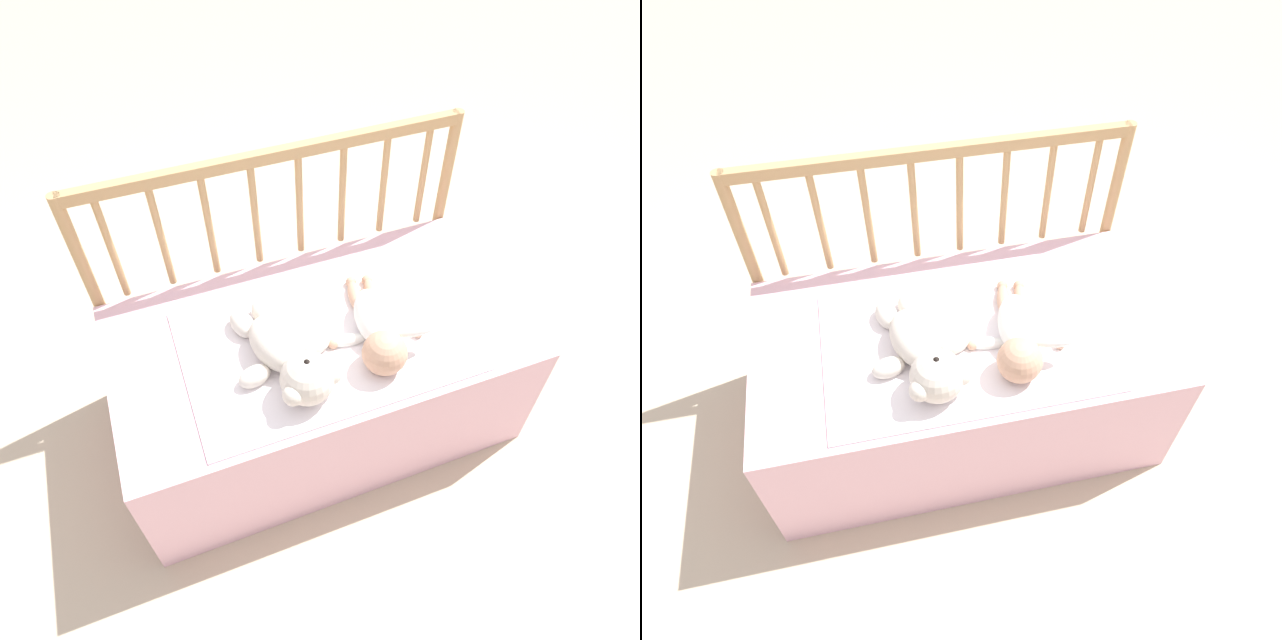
# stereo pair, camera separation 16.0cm
# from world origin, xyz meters

# --- Properties ---
(ground_plane) EXTENTS (12.00, 12.00, 0.00)m
(ground_plane) POSITION_xyz_m (0.00, 0.00, 0.00)
(ground_plane) COLOR #C6B293
(crib_mattress) EXTENTS (1.21, 0.65, 0.45)m
(crib_mattress) POSITION_xyz_m (0.00, 0.00, 0.23)
(crib_mattress) COLOR #EDB7C6
(crib_mattress) RESTS_ON ground_plane
(crib_rail) EXTENTS (1.21, 0.04, 0.85)m
(crib_rail) POSITION_xyz_m (0.00, 0.35, 0.59)
(crib_rail) COLOR tan
(crib_rail) RESTS_ON ground_plane
(blanket) EXTENTS (0.80, 0.52, 0.01)m
(blanket) POSITION_xyz_m (0.00, -0.05, 0.46)
(blanket) COLOR white
(blanket) RESTS_ON crib_mattress
(teddy_bear) EXTENTS (0.29, 0.42, 0.15)m
(teddy_bear) POSITION_xyz_m (-0.13, -0.11, 0.51)
(teddy_bear) COLOR silver
(teddy_bear) RESTS_ON crib_mattress
(baby) EXTENTS (0.29, 0.40, 0.12)m
(baby) POSITION_xyz_m (0.14, -0.10, 0.51)
(baby) COLOR white
(baby) RESTS_ON crib_mattress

